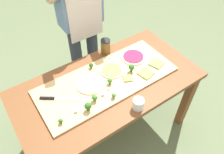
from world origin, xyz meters
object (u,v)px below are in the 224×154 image
Objects in this scene: pizza_slice_far_right at (146,73)px; cook_center at (81,14)px; broccoli_floret_front_left at (61,121)px; broccoli_floret_center_right at (109,81)px; chefs_knife at (55,98)px; pizza_whole_white_garlic at (90,84)px; prep_table at (108,91)px; broccoli_floret_front_right at (95,98)px; cheese_crumble_c at (109,89)px; cheese_crumble_b at (76,111)px; broccoli_floret_back_mid at (132,67)px; broccoli_floret_center_left at (91,65)px; cheese_crumble_a at (103,94)px; pizza_slice_near_right at (128,78)px; pizza_slice_far_left at (156,63)px; cheese_crumble_d at (110,57)px; broccoli_floret_back_right at (88,106)px; pizza_whole_beet_magenta at (133,57)px; broccoli_floret_front_mid at (114,95)px; pizza_whole_pesto_green at (112,70)px; sauce_jar at (106,47)px; flour_cup at (138,104)px.

cook_center is (-0.16, 0.79, 0.22)m from pizza_slice_far_right.
broccoli_floret_center_right is (0.47, 0.11, 0.01)m from broccoli_floret_front_left.
chefs_knife is 0.29m from pizza_whole_white_garlic.
broccoli_floret_front_right is at bearing -149.99° from prep_table.
broccoli_floret_center_right is at bearing 51.58° from cheese_crumble_c.
broccoli_floret_front_right reaches higher than cheese_crumble_b.
chefs_knife is 13.84× the size of cheese_crumble_b.
pizza_slice_far_right is 0.13m from broccoli_floret_back_mid.
broccoli_floret_center_left is at bearing 18.58° from chefs_knife.
cheese_crumble_a is 1.00× the size of cheese_crumble_b.
cheese_crumble_b is (-0.32, -0.33, -0.02)m from broccoli_floret_center_left.
pizza_slice_near_right and pizza_slice_far_right have the same top height.
pizza_slice_far_left is 2.48× the size of broccoli_floret_front_left.
chefs_knife is 4.45× the size of broccoli_floret_front_right.
chefs_knife reaches higher than pizza_slice_far_left.
broccoli_floret_back_right is at bearing -139.33° from cheese_crumble_d.
broccoli_floret_center_right reaches higher than pizza_slice_far_left.
pizza_whole_beet_magenta is at bearing 18.19° from cheese_crumble_b.
cheese_crumble_b is 1.51× the size of cheese_crumble_d.
pizza_whole_white_garlic is 2.87× the size of broccoli_floret_back_right.
pizza_slice_far_left is at bearing 10.45° from broccoli_floret_front_mid.
broccoli_floret_front_right reaches higher than cheese_crumble_d.
cook_center reaches higher than pizza_slice_near_right.
broccoli_floret_front_left is at bearing 176.77° from broccoli_floret_back_right.
broccoli_floret_center_left is at bearing 96.25° from broccoli_floret_center_right.
cook_center is at bearing 89.70° from pizza_slice_near_right.
pizza_whole_pesto_green is 3.51× the size of broccoli_floret_center_right.
pizza_slice_far_right is at bearing -100.71° from pizza_whole_beet_magenta.
broccoli_floret_center_right is at bearing -96.71° from prep_table.
cook_center reaches higher than prep_table.
pizza_whole_white_garlic is 16.74× the size of cheese_crumble_d.
pizza_whole_white_garlic reaches higher than pizza_slice_far_right.
sauce_jar is at bearing 48.63° from broccoli_floret_front_right.
pizza_whole_beet_magenta is 11.24× the size of cheese_crumble_a.
chefs_knife is at bearing 124.34° from broccoli_floret_back_right.
broccoli_floret_front_right is at bearing -167.57° from broccoli_floret_back_mid.
broccoli_floret_front_mid is at bearing -121.56° from pizza_whole_pesto_green.
pizza_slice_far_right is at bearing -78.84° from cook_center.
cheese_crumble_b is 0.45m from flour_cup.
pizza_whole_pesto_green is 4.42× the size of broccoli_floret_front_mid.
cheese_crumble_c is at bearing -128.42° from broccoli_floret_center_right.
prep_table is 0.16m from broccoli_floret_center_right.
cheese_crumble_a is at bearing -146.64° from broccoli_floret_center_right.
cheese_crumble_b is at bearing 171.37° from broccoli_floret_front_mid.
broccoli_floret_front_mid is 0.30m from cheese_crumble_b.
prep_table is 25.14× the size of broccoli_floret_front_right.
sauce_jar is at bearing 77.33° from flour_cup.
pizza_slice_far_right is 2.41× the size of broccoli_floret_front_mid.
broccoli_floret_back_right is 0.04× the size of cook_center.
broccoli_floret_center_left reaches higher than pizza_slice_far_right.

